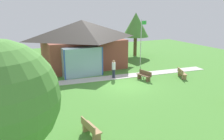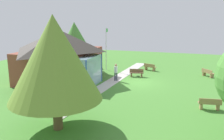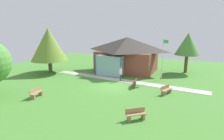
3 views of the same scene
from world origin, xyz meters
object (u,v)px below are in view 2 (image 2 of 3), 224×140
Objects in this scene: tree_behind_pavilion_right at (74,34)px; flagpole at (106,47)px; bench_front_right at (208,73)px; visitor_on_path at (116,71)px; bench_front_left at (210,104)px; bench_rear_near_path at (137,73)px; tree_west_hedge at (55,58)px; pavilion at (61,54)px; bench_mid_right at (150,67)px.

flagpole is at bearing -114.63° from tree_behind_pavilion_right.
visitor_on_path is (-4.68, 8.96, 0.62)m from bench_front_right.
bench_rear_near_path is at bearing 123.98° from bench_front_left.
visitor_on_path reaches higher than bench_front_right.
tree_west_hedge is (-11.05, 0.04, 3.08)m from visitor_on_path.
tree_behind_pavilion_right is at bearing 135.39° from bench_front_left.
bench_front_right is 0.25× the size of tree_behind_pavilion_right.
flagpole reaches higher than visitor_on_path.
tree_behind_pavilion_right reaches higher than pavilion.
flagpole is 5.56m from visitor_on_path.
bench_front_right is (0.14, -11.59, -2.46)m from flagpole.
tree_west_hedge reaches higher than pavilion.
bench_front_right and bench_front_left have the same top height.
tree_behind_pavilion_right is 19.82m from tree_west_hedge.
flagpole is 3.61× the size of bench_front_right.
bench_mid_right is at bearing -140.48° from bench_front_right.
flagpole is at bearing -80.75° from visitor_on_path.
bench_mid_right is at bearing 110.07° from bench_front_left.
bench_mid_right is (1.17, 6.44, 0.00)m from bench_front_right.
bench_rear_near_path is at bearing -146.38° from visitor_on_path.
bench_rear_near_path is at bearing -117.83° from flagpole.
tree_behind_pavilion_right is (8.27, 2.71, 1.47)m from pavilion.
tree_behind_pavilion_right is at bearing 24.03° from tree_west_hedge.
pavilion is at bearing 154.30° from flagpole.
bench_rear_near_path is 2.88m from visitor_on_path.
bench_mid_right is at bearing -134.14° from visitor_on_path.
tree_behind_pavilion_right is (4.76, 9.75, 3.72)m from bench_rear_near_path.
flagpole is 5.41m from bench_rear_near_path.
bench_rear_near_path is 0.24× the size of tree_west_hedge.
tree_behind_pavilion_right reaches higher than flagpole.
tree_west_hedge is at bearing -155.97° from tree_behind_pavilion_right.
bench_front_right is 0.22× the size of tree_west_hedge.
bench_mid_right is at bearing -75.77° from flagpole.
bench_front_left is at bearing -131.65° from flagpole.
bench_mid_right is 0.27× the size of tree_behind_pavilion_right.
flagpole is at bearing -129.53° from bench_front_right.
tree_behind_pavilion_right is at bearing 65.37° from flagpole.
tree_west_hedge is (-18.10, -8.07, -0.03)m from tree_behind_pavilion_right.
flagpole is 5.85m from bench_mid_right.
visitor_on_path is (-4.54, -2.63, -1.84)m from flagpole.
pavilion is at bearing 155.71° from bench_front_left.
bench_mid_right is at bearing -8.60° from tree_west_hedge.
bench_front_left is (-9.96, 0.54, 0.00)m from bench_front_right.
tree_behind_pavilion_right is at bearing -138.13° from bench_front_right.
pavilion is at bearing 14.07° from bench_rear_near_path.
bench_front_left is at bearing -106.42° from pavilion.
pavilion reaches higher than bench_front_right.
flagpole is at bearing -25.70° from pavilion.
bench_front_left is 0.27× the size of tree_behind_pavilion_right.
bench_mid_right is 0.89× the size of visitor_on_path.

